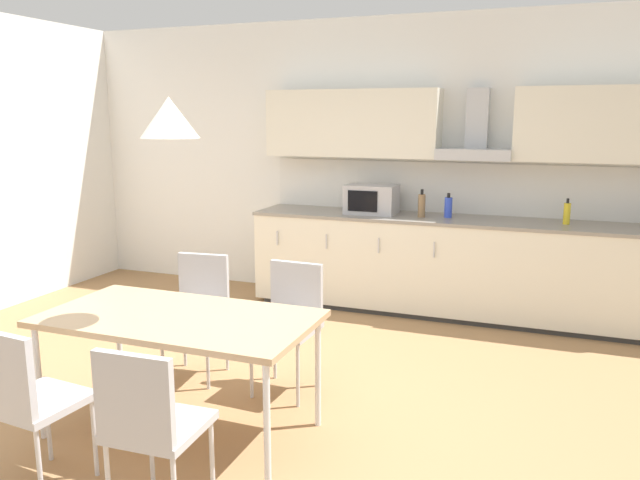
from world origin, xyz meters
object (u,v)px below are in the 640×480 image
Objects in this scene: dining_table at (179,323)px; pendant_lamp at (169,118)px; chair_far_right at (290,314)px; chair_far_left at (199,303)px; chair_near_left at (25,393)px; bottle_yellow at (567,213)px; chair_near_right at (149,418)px; bottle_blue at (448,207)px; bottle_brown at (422,205)px; microwave at (372,199)px.

pendant_lamp is at bearing 180.00° from dining_table.
chair_far_right is at bearing 65.87° from pendant_lamp.
chair_far_right and chair_far_left have the same top height.
pendant_lamp is (0.36, 0.79, 1.31)m from chair_near_left.
chair_near_right is (-1.74, -3.66, -0.48)m from bottle_yellow.
bottle_blue reaches higher than chair_far_left.
chair_far_right is at bearing 65.73° from chair_near_left.
chair_near_right is (-0.47, -3.59, -0.50)m from bottle_brown.
chair_near_left is 1.57m from pendant_lamp.
bottle_yellow is 0.26× the size of chair_near_right.
bottle_brown is 0.82× the size of pendant_lamp.
bottle_blue is (0.73, 0.02, -0.04)m from microwave.
dining_table is 4.90× the size of pendant_lamp.
pendant_lamp is at bearing -126.17° from bottle_yellow.
bottle_brown is 2.38m from chair_far_left.
pendant_lamp reaches higher than chair_near_left.
bottle_yellow is 0.71× the size of pendant_lamp.
microwave is 1.84× the size of bottle_brown.
chair_near_right is at bearing -97.49° from bottle_brown.
bottle_brown is 3.82m from chair_near_left.
bottle_blue is 0.15× the size of dining_table.
pendant_lamp is (-0.00, 0.00, 1.16)m from dining_table.
chair_far_right is at bearing -108.87° from bottle_blue.
chair_far_left is (-0.36, 0.79, -0.15)m from dining_table.
chair_far_left is at bearing -120.74° from bottle_brown.
chair_far_right is 1.00× the size of chair_near_left.
bottle_blue is (-1.03, 0.00, 0.00)m from bottle_yellow.
bottle_brown is 0.30× the size of chair_near_right.
dining_table is 0.88m from chair_far_right.
bottle_brown reaches higher than chair_near_right.
chair_far_right is (0.36, 0.80, -0.15)m from dining_table.
dining_table is 1.80× the size of chair_far_left.
chair_near_left is 2.72× the size of pendant_lamp.
bottle_yellow is 4.43m from chair_near_left.
chair_far_right and chair_near_left have the same top height.
chair_near_right is at bearing -100.94° from bottle_blue.
chair_near_right is at bearing -89.59° from microwave.
bottle_brown reaches higher than bottle_yellow.
chair_far_right is at bearing 90.00° from chair_near_right.
chair_near_right is at bearing -65.68° from chair_far_left.
bottle_brown is 0.17× the size of dining_table.
bottle_brown reaches higher than chair_near_left.
chair_near_left is at bearing -114.41° from dining_table.
bottle_yellow is 0.26× the size of chair_far_left.
microwave reaches higher than chair_far_right.
chair_near_right and chair_near_left have the same top height.
bottle_yellow is 0.26× the size of chair_near_left.
bottle_brown is 0.30× the size of chair_near_left.
pendant_lamp reaches higher than bottle_yellow.
microwave is 0.50m from bottle_brown.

